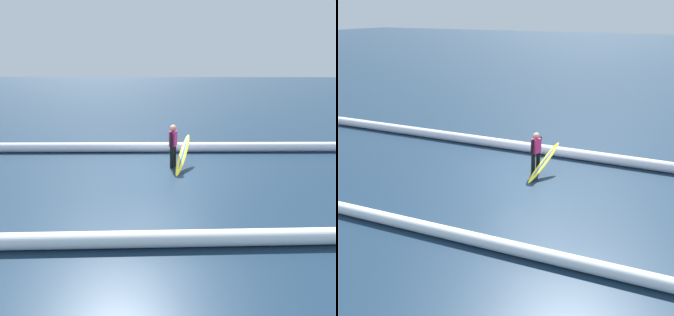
# 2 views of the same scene
# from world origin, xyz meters

# --- Properties ---
(ground_plane) EXTENTS (178.08, 178.08, 0.00)m
(ground_plane) POSITION_xyz_m (0.00, 0.00, 0.00)
(ground_plane) COLOR #162C41
(surfer) EXTENTS (0.28, 0.62, 1.47)m
(surfer) POSITION_xyz_m (-0.19, -0.25, 0.82)
(surfer) COLOR black
(surfer) RESTS_ON ground_plane
(surfboard) EXTENTS (0.64, 1.77, 1.00)m
(surfboard) POSITION_xyz_m (-0.53, -0.16, 0.49)
(surfboard) COLOR yellow
(surfboard) RESTS_ON ground_plane
(wave_crest_foreground) EXTENTS (24.72, 1.63, 0.39)m
(wave_crest_foreground) POSITION_xyz_m (-1.48, -2.24, 0.20)
(wave_crest_foreground) COLOR white
(wave_crest_foreground) RESTS_ON ground_plane
(wave_crest_midground) EXTENTS (20.01, 1.77, 0.33)m
(wave_crest_midground) POSITION_xyz_m (-0.83, 4.56, 0.16)
(wave_crest_midground) COLOR white
(wave_crest_midground) RESTS_ON ground_plane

